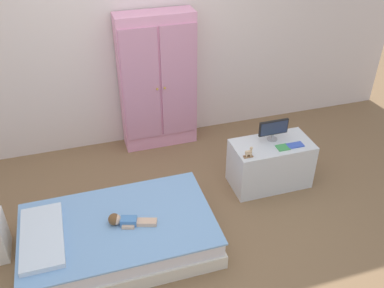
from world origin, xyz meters
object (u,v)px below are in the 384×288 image
doll (123,220)px  wardrobe (158,82)px  tv_monitor (274,129)px  tv_stand (270,164)px  bed (119,235)px  book_green (283,147)px  rocking_horse_toy (249,152)px  book_blue (295,145)px

doll → wardrobe: 1.70m
doll → tv_monitor: tv_monitor is taller
tv_stand → bed: bearing=-164.9°
bed → doll: (0.05, -0.02, 0.18)m
doll → book_green: size_ratio=3.31×
tv_stand → rocking_horse_toy: bearing=-156.8°
bed → book_green: (1.63, 0.33, 0.34)m
tv_monitor → bed: bearing=-162.9°
tv_monitor → book_blue: (0.16, -0.16, -0.12)m
wardrobe → tv_stand: (0.86, -1.06, -0.52)m
doll → wardrobe: (0.66, 1.51, 0.44)m
tv_stand → book_blue: (0.19, -0.09, 0.24)m
bed → book_blue: size_ratio=9.81×
tv_stand → book_blue: size_ratio=4.82×
book_green → wardrobe: bearing=128.6°
doll → book_green: (1.58, 0.35, 0.16)m
bed → doll: 0.18m
wardrobe → book_green: bearing=-51.4°
bed → doll: bearing=-23.6°
bed → rocking_horse_toy: size_ratio=14.69×
wardrobe → book_blue: 1.59m
tv_stand → book_green: size_ratio=6.61×
doll → tv_stand: (1.52, 0.44, -0.08)m
tv_monitor → book_blue: 0.25m
rocking_horse_toy → book_blue: size_ratio=0.67×
wardrobe → rocking_horse_toy: (0.56, -1.20, -0.23)m
doll → book_green: bearing=12.5°
bed → tv_monitor: 1.73m
tv_monitor → tv_stand: bearing=-111.5°
wardrobe → rocking_horse_toy: size_ratio=14.07×
tv_monitor → book_green: (0.03, -0.16, -0.12)m
rocking_horse_toy → book_green: bearing=6.2°
tv_monitor → book_green: 0.20m
doll → rocking_horse_toy: rocking_horse_toy is taller
wardrobe → rocking_horse_toy: 1.34m
book_blue → rocking_horse_toy: bearing=-175.4°
doll → wardrobe: bearing=66.4°
wardrobe → tv_stand: 1.46m
bed → book_blue: bearing=10.7°
tv_monitor → book_green: bearing=-79.3°
bed → wardrobe: wardrobe is taller
bed → wardrobe: 1.76m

